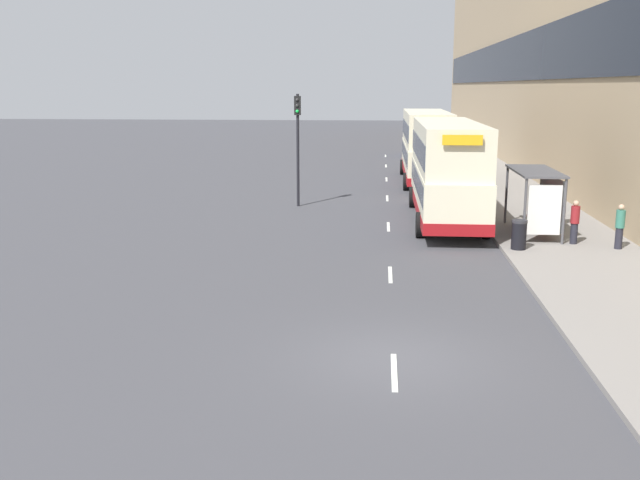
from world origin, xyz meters
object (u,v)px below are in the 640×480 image
bus_shelter (540,190)px  double_decker_bus_ahead (426,145)px  litter_bin (519,234)px  traffic_light_far_kerb (298,132)px  pedestrian_1 (620,226)px  pedestrian_2 (575,222)px  double_decker_bus_near (447,170)px  car_0 (418,146)px  pedestrian_at_shelter (561,203)px

bus_shelter → double_decker_bus_ahead: double_decker_bus_ahead is taller
litter_bin → traffic_light_far_kerb: size_ratio=0.19×
pedestrian_1 → pedestrian_2: pedestrian_2 is taller
double_decker_bus_near → bus_shelter: bearing=-43.8°
double_decker_bus_near → litter_bin: 6.36m
car_0 → pedestrian_2: car_0 is taller
double_decker_bus_near → double_decker_bus_ahead: (-0.13, 13.07, 0.00)m
car_0 → litter_bin: size_ratio=3.85×
double_decker_bus_ahead → pedestrian_at_shelter: bearing=-71.3°
double_decker_bus_ahead → pedestrian_at_shelter: 14.94m
double_decker_bus_near → double_decker_bus_ahead: 13.07m
double_decker_bus_near → pedestrian_at_shelter: double_decker_bus_near is taller
bus_shelter → pedestrian_2: 2.03m
bus_shelter → pedestrian_at_shelter: bearing=57.9°
pedestrian_2 → double_decker_bus_ahead: bearing=103.9°
pedestrian_at_shelter → pedestrian_1: 4.49m
bus_shelter → double_decker_bus_ahead: size_ratio=0.37×
double_decker_bus_near → traffic_light_far_kerb: size_ratio=2.03×
double_decker_bus_ahead → pedestrian_at_shelter: double_decker_bus_ahead is taller
pedestrian_at_shelter → traffic_light_far_kerb: (-11.51, 4.61, 2.56)m
pedestrian_2 → car_0: bearing=96.6°
pedestrian_2 → double_decker_bus_near: bearing=132.1°
pedestrian_2 → traffic_light_far_kerb: 14.12m
pedestrian_2 → bus_shelter: bearing=121.7°
litter_bin → double_decker_bus_near: bearing=109.7°
traffic_light_far_kerb → double_decker_bus_near: bearing=-27.4°
double_decker_bus_ahead → pedestrian_2: double_decker_bus_ahead is taller
double_decker_bus_ahead → litter_bin: size_ratio=10.95×
double_decker_bus_ahead → pedestrian_2: bearing=-76.1°
bus_shelter → double_decker_bus_near: 4.59m
litter_bin → traffic_light_far_kerb: (-8.95, 9.36, 2.96)m
pedestrian_at_shelter → pedestrian_2: (-0.38, -3.67, -0.11)m
bus_shelter → double_decker_bus_near: double_decker_bus_near is taller
litter_bin → bus_shelter: bearing=65.0°
double_decker_bus_near → pedestrian_1: 7.92m
double_decker_bus_ahead → traffic_light_far_kerb: size_ratio=2.11×
pedestrian_at_shelter → pedestrian_2: 3.69m
bus_shelter → traffic_light_far_kerb: 12.32m
double_decker_bus_near → pedestrian_1: (5.63, -5.42, -1.33)m
double_decker_bus_ahead → traffic_light_far_kerb: bearing=-125.4°
pedestrian_1 → pedestrian_2: bearing=152.8°
double_decker_bus_near → pedestrian_1: bearing=-43.9°
car_0 → litter_bin: 35.84m
pedestrian_1 → litter_bin: bearing=-174.0°
pedestrian_at_shelter → pedestrian_2: size_ratio=1.13×
litter_bin → car_0: bearing=93.0°
car_0 → traffic_light_far_kerb: bearing=-105.0°
pedestrian_at_shelter → double_decker_bus_ahead: bearing=108.7°
bus_shelter → litter_bin: 3.13m
double_decker_bus_ahead → car_0: (0.35, 16.94, -1.40)m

